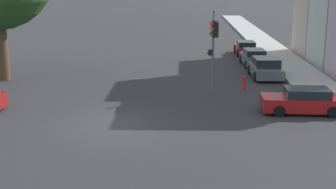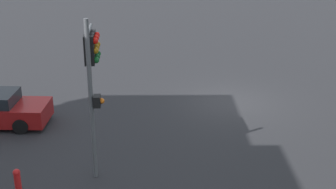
{
  "view_description": "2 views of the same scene",
  "coord_description": "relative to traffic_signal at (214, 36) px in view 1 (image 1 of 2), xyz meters",
  "views": [
    {
      "loc": [
        3.27,
        -22.16,
        7.27
      ],
      "look_at": [
        2.62,
        1.76,
        1.13
      ],
      "focal_mm": 50.0,
      "sensor_mm": 36.0,
      "label": 1
    },
    {
      "loc": [
        3.05,
        19.68,
        7.99
      ],
      "look_at": [
        2.87,
        2.12,
        1.17
      ],
      "focal_mm": 50.0,
      "sensor_mm": 36.0,
      "label": 2
    }
  ],
  "objects": [
    {
      "name": "fire_hydrant",
      "position": [
        2.18,
        1.62,
        -3.22
      ],
      "size": [
        0.22,
        0.22,
        0.92
      ],
      "color": "red",
      "rests_on": "ground_plane"
    },
    {
      "name": "parked_car_0",
      "position": [
        4.19,
        5.35,
        -3.01
      ],
      "size": [
        2.13,
        4.16,
        1.48
      ],
      "rotation": [
        0.0,
        0.0,
        1.59
      ],
      "color": "#4C5156",
      "rests_on": "ground_plane"
    },
    {
      "name": "parked_car_1",
      "position": [
        4.07,
        10.07,
        -3.06
      ],
      "size": [
        1.98,
        4.11,
        1.36
      ],
      "rotation": [
        0.0,
        0.0,
        1.61
      ],
      "color": "#4C5156",
      "rests_on": "ground_plane"
    },
    {
      "name": "ground_plane",
      "position": [
        -5.25,
        -5.93,
        -3.7
      ],
      "size": [
        300.0,
        300.0,
        0.0
      ],
      "primitive_type": "plane",
      "color": "#28282B"
    },
    {
      "name": "crossing_car_0",
      "position": [
        4.7,
        -3.57,
        -3.05
      ],
      "size": [
        4.5,
        2.01,
        1.37
      ],
      "rotation": [
        0.0,
        0.0,
        3.1
      ],
      "color": "maroon",
      "rests_on": "ground_plane"
    },
    {
      "name": "parked_car_2",
      "position": [
        4.11,
        15.49,
        -3.09
      ],
      "size": [
        1.87,
        3.85,
        1.27
      ],
      "rotation": [
        0.0,
        0.0,
        1.57
      ],
      "color": "maroon",
      "rests_on": "ground_plane"
    },
    {
      "name": "sidewalk_strip",
      "position": [
        7.04,
        26.7,
        -3.62
      ],
      "size": [
        3.18,
        60.0,
        0.18
      ],
      "color": "#9E9E99",
      "rests_on": "ground_plane"
    },
    {
      "name": "traffic_signal",
      "position": [
        0.0,
        0.0,
        0.0
      ],
      "size": [
        0.63,
        1.58,
        5.18
      ],
      "rotation": [
        0.0,
        0.0,
        3.2
      ],
      "color": "#515456",
      "rests_on": "ground_plane"
    }
  ]
}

